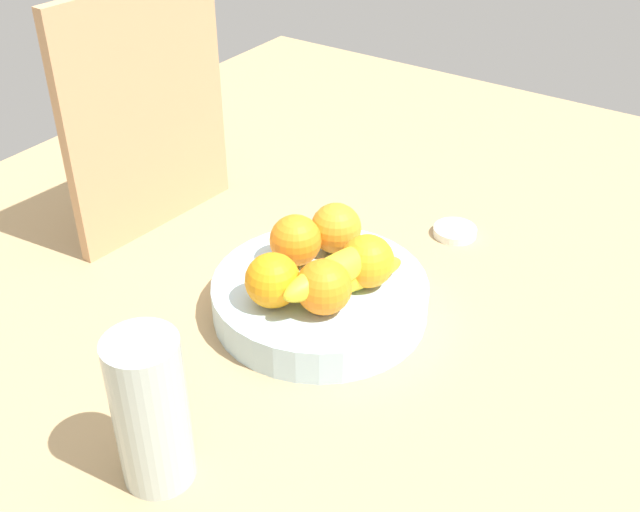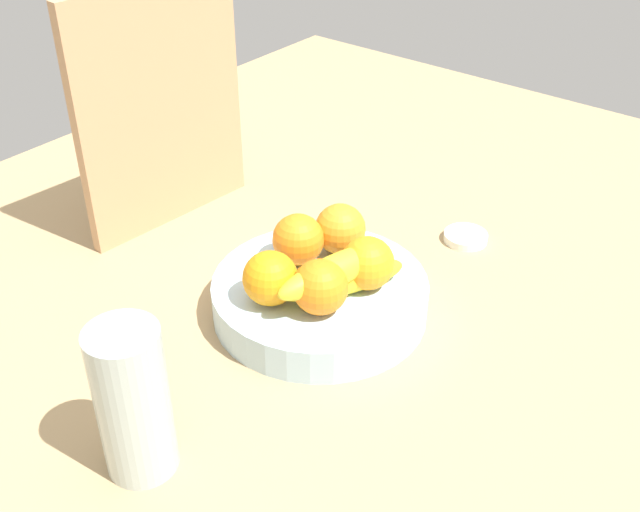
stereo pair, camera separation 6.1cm
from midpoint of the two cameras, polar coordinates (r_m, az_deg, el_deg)
ground_plane at (r=101.62cm, az=-3.07°, el=-5.44°), size 180.00×140.00×3.00cm
fruit_bowl at (r=100.62cm, az=-1.74°, el=-3.05°), size 27.76×27.76×4.74cm
orange_front_left at (r=101.18cm, az=-3.53°, el=1.11°), size 6.81×6.81×6.81cm
orange_front_right at (r=94.04cm, az=-5.34°, el=-1.83°), size 6.81×6.81×6.81cm
orange_center at (r=92.59cm, az=-1.61°, el=-2.31°), size 6.81×6.81×6.81cm
orange_back_left at (r=97.04cm, az=1.69°, el=-0.42°), size 6.81×6.81×6.81cm
orange_back_right at (r=103.53cm, az=-0.51°, el=2.01°), size 6.81×6.81×6.81cm
banana_bunch at (r=95.20cm, az=-0.37°, el=-1.39°), size 18.54×11.73×6.20cm
cutting_board at (r=115.71cm, az=-14.07°, el=10.07°), size 28.05×3.99×36.00cm
thermos_tumbler at (r=78.63cm, az=-14.50°, el=-11.01°), size 7.32×7.32×17.35cm
jar_lid at (r=118.32cm, az=8.38°, el=1.76°), size 6.47×6.47×1.21cm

